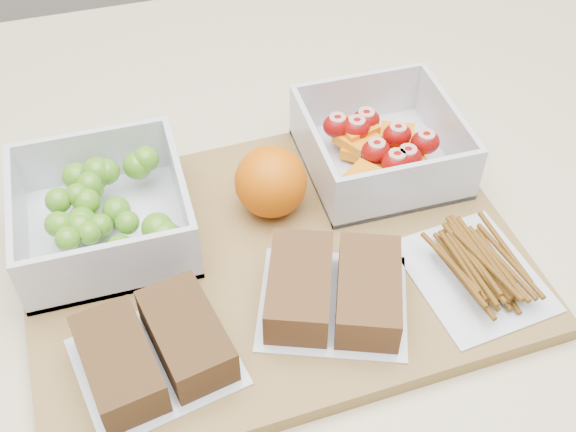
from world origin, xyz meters
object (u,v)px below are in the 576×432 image
pretzel_bag (476,267)px  cutting_board (274,261)px  sandwich_bag_left (153,350)px  sandwich_bag_center (334,290)px  grape_container (104,211)px  orange (271,182)px  fruit_container (380,147)px

pretzel_bag → cutting_board: bearing=155.8°
sandwich_bag_left → sandwich_bag_center: (0.15, 0.02, 0.00)m
grape_container → orange: (0.15, -0.01, 0.01)m
sandwich_bag_left → pretzel_bag: 0.27m
cutting_board → grape_container: 0.15m
fruit_container → sandwich_bag_center: 0.17m
grape_container → pretzel_bag: 0.32m
fruit_container → sandwich_bag_left: bearing=-146.3°
pretzel_bag → fruit_container: bearing=100.4°
grape_container → fruit_container: 0.26m
sandwich_bag_center → pretzel_bag: sandwich_bag_center is taller
grape_container → orange: bearing=-4.0°
fruit_container → pretzel_bag: 0.15m
sandwich_bag_center → orange: bearing=99.4°
cutting_board → sandwich_bag_left: bearing=-147.7°
grape_container → sandwich_bag_left: (0.02, -0.15, -0.01)m
cutting_board → sandwich_bag_left: size_ratio=3.15×
cutting_board → grape_container: size_ratio=2.90×
cutting_board → orange: size_ratio=6.45×
cutting_board → sandwich_bag_left: (-0.11, -0.08, 0.03)m
cutting_board → fruit_container: fruit_container is taller
cutting_board → pretzel_bag: bearing=-26.6°
sandwich_bag_left → sandwich_bag_center: size_ratio=0.90×
pretzel_bag → sandwich_bag_center: bearing=177.0°
orange → pretzel_bag: orange is taller
sandwich_bag_center → fruit_container: bearing=56.9°
orange → sandwich_bag_center: bearing=-80.6°
fruit_container → orange: size_ratio=2.15×
grape_container → sandwich_bag_left: 0.15m
sandwich_bag_left → grape_container: bearing=97.5°
cutting_board → orange: (0.01, 0.06, 0.04)m
orange → sandwich_bag_center: 0.12m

